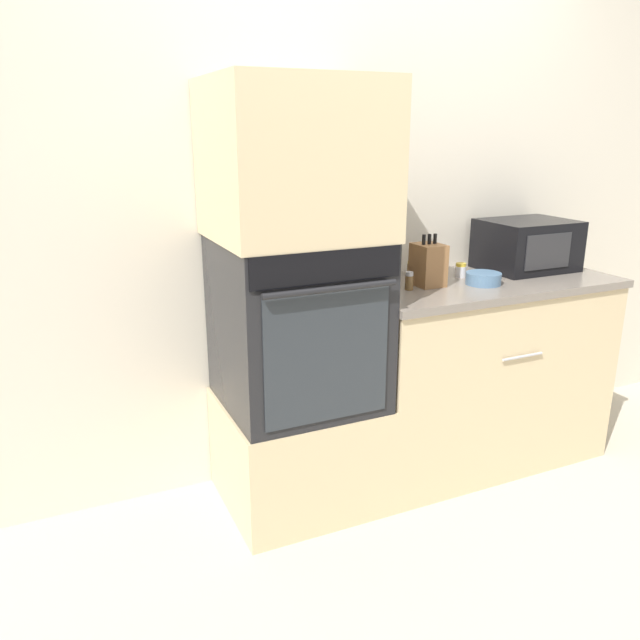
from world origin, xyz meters
The scene contains 12 objects.
ground_plane centered at (0.00, 0.00, 0.00)m, with size 12.00×12.00×0.00m, color beige.
wall_back centered at (0.00, 0.63, 1.25)m, with size 8.00×0.05×2.50m.
oven_cabinet_base centered at (-0.32, 0.30, 0.24)m, with size 0.65×0.60×0.48m.
wall_oven centered at (-0.32, 0.30, 0.84)m, with size 0.62×0.64×0.71m.
oven_cabinet_upper centered at (-0.32, 0.30, 1.49)m, with size 0.65×0.60×0.60m.
counter_unit centered at (0.63, 0.30, 0.46)m, with size 1.27×0.63×0.93m.
microwave centered at (0.96, 0.39, 1.05)m, with size 0.44×0.35×0.25m.
knife_block centered at (0.32, 0.31, 1.02)m, with size 0.12×0.14×0.23m.
bowl centered at (0.56, 0.22, 0.95)m, with size 0.16×0.16×0.05m.
condiment_jar_near centered at (0.56, 0.38, 0.96)m, with size 0.05×0.05×0.07m.
condiment_jar_mid centered at (0.20, 0.27, 0.97)m, with size 0.04×0.04×0.08m.
condiment_jar_far centered at (0.37, 0.52, 0.96)m, with size 0.04×0.04×0.07m.
Camera 1 is at (-1.27, -1.99, 1.61)m, focal length 35.00 mm.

